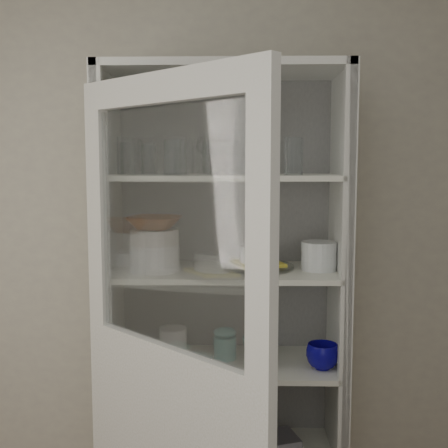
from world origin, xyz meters
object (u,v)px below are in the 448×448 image
at_px(plate_stack_back, 134,256).
at_px(yellow_trivet, 258,263).
at_px(pantry_cabinet, 224,338).
at_px(goblet_3, 272,155).
at_px(plate_stack_front, 155,258).
at_px(teal_jar, 225,345).
at_px(tin_box, 271,444).
at_px(cream_bowl, 155,237).
at_px(goblet_2, 235,156).
at_px(goblet_0, 137,155).
at_px(terracotta_bowl, 154,223).
at_px(white_canister, 173,344).
at_px(goblet_1, 205,154).
at_px(mug_white, 261,357).
at_px(cupboard_door, 170,411).
at_px(glass_platter, 258,267).
at_px(mug_teal, 253,347).
at_px(white_ramekin, 258,254).
at_px(mug_blue, 322,356).
at_px(grey_bowl_stack, 319,256).
at_px(cream_dish, 208,442).

bearing_deg(plate_stack_back, yellow_trivet, -13.65).
relative_size(pantry_cabinet, yellow_trivet, 11.28).
distance_m(goblet_3, plate_stack_front, 0.67).
height_order(teal_jar, tin_box, teal_jar).
distance_m(goblet_3, cream_bowl, 0.62).
xyz_separation_m(goblet_2, plate_stack_back, (-0.46, 0.04, -0.45)).
xyz_separation_m(goblet_0, terracotta_bowl, (0.09, -0.13, -0.28)).
distance_m(pantry_cabinet, white_canister, 0.23).
xyz_separation_m(goblet_2, tin_box, (0.16, -0.13, -1.25)).
xyz_separation_m(goblet_1, mug_white, (0.24, -0.16, -0.84)).
height_order(goblet_3, terracotta_bowl, goblet_3).
bearing_deg(cream_bowl, mug_white, -5.42).
relative_size(cupboard_door, teal_jar, 16.86).
bearing_deg(goblet_0, glass_platter, -7.81).
xyz_separation_m(goblet_3, mug_teal, (-0.08, -0.07, -0.84)).
bearing_deg(yellow_trivet, cupboard_door, -120.58).
height_order(white_ramekin, teal_jar, white_ramekin).
height_order(pantry_cabinet, goblet_1, pantry_cabinet).
distance_m(mug_teal, tin_box, 0.42).
relative_size(pantry_cabinet, mug_teal, 22.45).
distance_m(goblet_3, mug_white, 0.86).
bearing_deg(plate_stack_front, goblet_0, 125.58).
distance_m(white_ramekin, mug_blue, 0.50).
relative_size(plate_stack_front, mug_white, 2.05).
distance_m(cupboard_door, glass_platter, 0.74).
bearing_deg(teal_jar, grey_bowl_stack, -4.80).
height_order(plate_stack_front, terracotta_bowl, terracotta_bowl).
height_order(yellow_trivet, white_canister, yellow_trivet).
bearing_deg(tin_box, cupboard_door, -126.81).
bearing_deg(mug_blue, grey_bowl_stack, 123.27).
relative_size(pantry_cabinet, cream_dish, 9.47).
relative_size(goblet_0, yellow_trivet, 0.89).
bearing_deg(grey_bowl_stack, mug_teal, 166.47).
bearing_deg(mug_white, goblet_1, 130.07).
bearing_deg(teal_jar, terracotta_bowl, -167.14).
relative_size(goblet_0, goblet_3, 1.04).
relative_size(pantry_cabinet, goblet_3, 13.10).
bearing_deg(plate_stack_front, terracotta_bowl, 0.00).
height_order(cupboard_door, tin_box, cupboard_door).
height_order(goblet_1, glass_platter, goblet_1).
height_order(plate_stack_back, glass_platter, plate_stack_back).
xyz_separation_m(glass_platter, mug_white, (0.01, -0.10, -0.36)).
bearing_deg(mug_teal, goblet_2, 144.51).
xyz_separation_m(goblet_1, mug_teal, (0.21, -0.02, -0.84)).
relative_size(mug_white, white_canister, 0.72).
height_order(cream_bowl, tin_box, cream_bowl).
relative_size(goblet_1, cream_bowl, 0.85).
xyz_separation_m(yellow_trivet, mug_blue, (0.26, -0.10, -0.37)).
bearing_deg(mug_teal, plate_stack_back, 168.83).
distance_m(plate_stack_front, mug_blue, 0.81).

